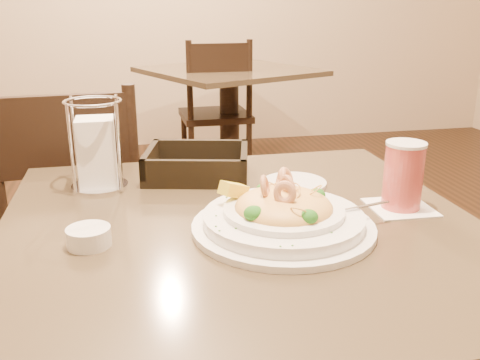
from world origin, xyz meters
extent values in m
cube|color=brown|center=(0.00, 0.00, 0.73)|extent=(0.90, 0.90, 0.03)
cylinder|color=black|center=(0.43, 2.37, 0.01)|extent=(0.52, 0.52, 0.03)
cylinder|color=black|center=(0.43, 2.37, 0.37)|extent=(0.12, 0.12, 0.69)
cube|color=brown|center=(0.43, 2.37, 0.73)|extent=(1.19, 1.19, 0.03)
cube|color=black|center=(-0.39, 0.74, 0.45)|extent=(0.45, 0.45, 0.04)
cylinder|color=black|center=(-0.22, 0.93, 0.21)|extent=(0.04, 0.04, 0.43)
cylinder|color=black|center=(-0.58, 0.90, 0.21)|extent=(0.04, 0.04, 0.43)
cylinder|color=black|center=(-0.19, 0.58, 0.21)|extent=(0.04, 0.04, 0.43)
cylinder|color=black|center=(-0.55, 0.55, 0.21)|extent=(0.04, 0.04, 0.43)
cylinder|color=black|center=(-0.19, 0.58, 0.70)|extent=(0.04, 0.04, 0.46)
cube|color=black|center=(-0.37, 0.56, 0.80)|extent=(0.36, 0.06, 0.22)
cube|color=black|center=(0.34, 2.41, 0.45)|extent=(0.43, 0.43, 0.04)
cylinder|color=black|center=(0.52, 2.59, 0.21)|extent=(0.04, 0.04, 0.43)
cylinder|color=black|center=(0.16, 2.58, 0.21)|extent=(0.04, 0.04, 0.43)
cylinder|color=black|center=(0.53, 2.23, 0.21)|extent=(0.04, 0.04, 0.43)
cylinder|color=black|center=(0.17, 2.22, 0.21)|extent=(0.04, 0.04, 0.43)
cylinder|color=black|center=(0.53, 2.23, 0.70)|extent=(0.04, 0.04, 0.46)
cylinder|color=black|center=(0.17, 2.22, 0.70)|extent=(0.04, 0.04, 0.46)
cube|color=black|center=(0.35, 2.23, 0.80)|extent=(0.36, 0.04, 0.22)
cylinder|color=white|center=(0.07, -0.05, 0.75)|extent=(0.33, 0.33, 0.01)
cylinder|color=white|center=(0.07, -0.05, 0.77)|extent=(0.29, 0.29, 0.02)
cylinder|color=white|center=(0.07, -0.05, 0.78)|extent=(0.22, 0.22, 0.01)
ellipsoid|color=#DCA650|center=(0.07, -0.05, 0.79)|extent=(0.18, 0.18, 0.06)
cube|color=yellow|center=(-0.01, 0.02, 0.81)|extent=(0.06, 0.05, 0.04)
cube|color=silver|center=(0.21, -0.06, 0.78)|extent=(0.13, 0.02, 0.01)
cube|color=silver|center=(0.14, -0.06, 0.79)|extent=(0.03, 0.02, 0.00)
torus|color=#DCA650|center=(0.10, -0.02, 0.80)|extent=(0.06, 0.06, 0.00)
torus|color=#DCA650|center=(0.07, -0.05, 0.82)|extent=(0.06, 0.06, 0.02)
torus|color=#DCA650|center=(0.07, -0.04, 0.80)|extent=(0.04, 0.04, 0.01)
torus|color=#DCA650|center=(0.06, -0.04, 0.80)|extent=(0.03, 0.04, 0.03)
torus|color=#DCA650|center=(0.06, -0.04, 0.80)|extent=(0.03, 0.04, 0.02)
torus|color=#DCA650|center=(0.07, -0.05, 0.81)|extent=(0.04, 0.04, 0.03)
torus|color=#DCA650|center=(0.04, -0.03, 0.82)|extent=(0.05, 0.04, 0.02)
torus|color=#DCA650|center=(0.12, -0.05, 0.82)|extent=(0.03, 0.03, 0.03)
torus|color=#DCA650|center=(0.07, -0.11, 0.81)|extent=(0.03, 0.03, 0.03)
torus|color=#DCA650|center=(0.06, 0.01, 0.81)|extent=(0.04, 0.04, 0.02)
torus|color=#DCA650|center=(0.09, -0.03, 0.82)|extent=(0.04, 0.03, 0.03)
torus|color=#DCA650|center=(0.08, -0.06, 0.81)|extent=(0.05, 0.07, 0.05)
torus|color=#DCA650|center=(0.07, -0.03, 0.82)|extent=(0.05, 0.06, 0.03)
torus|color=#DCA650|center=(0.07, -0.04, 0.80)|extent=(0.05, 0.04, 0.04)
torus|color=#DCA650|center=(0.06, -0.03, 0.81)|extent=(0.04, 0.04, 0.03)
torus|color=#DCA650|center=(0.10, -0.08, 0.80)|extent=(0.04, 0.05, 0.03)
torus|color=#DCA650|center=(0.10, -0.02, 0.80)|extent=(0.05, 0.05, 0.03)
torus|color=tan|center=(0.07, -0.01, 0.83)|extent=(0.03, 0.04, 0.04)
torus|color=tan|center=(0.07, -0.05, 0.83)|extent=(0.03, 0.04, 0.04)
torus|color=tan|center=(0.03, -0.04, 0.83)|extent=(0.04, 0.05, 0.04)
torus|color=tan|center=(0.08, -0.01, 0.83)|extent=(0.05, 0.05, 0.04)
torus|color=tan|center=(0.06, -0.08, 0.83)|extent=(0.05, 0.04, 0.04)
ellipsoid|color=#185012|center=(0.14, -0.02, 0.80)|extent=(0.03, 0.03, 0.03)
ellipsoid|color=#185012|center=(0.05, 0.03, 0.80)|extent=(0.03, 0.03, 0.03)
ellipsoid|color=#185012|center=(0.00, -0.09, 0.80)|extent=(0.04, 0.04, 0.03)
ellipsoid|color=#185012|center=(0.09, -0.12, 0.80)|extent=(0.03, 0.03, 0.02)
cube|color=#266619|center=(0.12, -0.15, 0.78)|extent=(0.00, 0.00, 0.00)
cube|color=#266619|center=(-0.06, -0.08, 0.78)|extent=(0.00, 0.00, 0.00)
cube|color=#266619|center=(0.02, -0.18, 0.78)|extent=(0.00, 0.00, 0.00)
cube|color=#266619|center=(-0.03, -0.10, 0.78)|extent=(0.00, 0.00, 0.00)
cube|color=#266619|center=(0.09, 0.07, 0.78)|extent=(0.00, 0.00, 0.00)
cube|color=#266619|center=(0.17, 0.00, 0.78)|extent=(0.00, 0.00, 0.00)
cube|color=#266619|center=(-0.06, -0.03, 0.78)|extent=(0.00, 0.00, 0.00)
cube|color=#266619|center=(0.07, 0.07, 0.78)|extent=(0.00, 0.00, 0.00)
cube|color=#266619|center=(0.12, 0.08, 0.78)|extent=(0.00, 0.00, 0.00)
cube|color=#266619|center=(0.12, 0.08, 0.78)|extent=(0.00, 0.00, 0.00)
cube|color=#266619|center=(0.16, 0.01, 0.78)|extent=(0.00, 0.00, 0.00)
cube|color=#266619|center=(-0.02, 0.05, 0.78)|extent=(0.00, 0.00, 0.00)
cube|color=#266619|center=(-0.06, -0.10, 0.78)|extent=(0.00, 0.00, 0.00)
cube|color=#266619|center=(0.04, -0.18, 0.78)|extent=(0.00, 0.00, 0.00)
cube|color=white|center=(0.33, 0.01, 0.75)|extent=(0.13, 0.13, 0.00)
cylinder|color=#C34945|center=(0.33, 0.01, 0.81)|extent=(0.08, 0.08, 0.13)
cylinder|color=white|center=(0.33, 0.01, 0.88)|extent=(0.08, 0.08, 0.01)
cube|color=black|center=(-0.04, 0.30, 0.75)|extent=(0.28, 0.24, 0.02)
cube|color=black|center=(0.06, 0.28, 0.79)|extent=(0.06, 0.19, 0.05)
cube|color=black|center=(-0.15, 0.33, 0.79)|extent=(0.06, 0.19, 0.05)
cube|color=black|center=(-0.02, 0.39, 0.79)|extent=(0.23, 0.07, 0.05)
cube|color=black|center=(-0.06, 0.22, 0.79)|extent=(0.23, 0.07, 0.05)
cylinder|color=silver|center=(-0.27, 0.27, 0.75)|extent=(0.13, 0.13, 0.01)
torus|color=silver|center=(-0.27, 0.27, 0.94)|extent=(0.13, 0.13, 0.01)
cube|color=white|center=(-0.27, 0.27, 0.83)|extent=(0.10, 0.10, 0.15)
cylinder|color=silver|center=(-0.32, 0.22, 0.85)|extent=(0.01, 0.01, 0.19)
cylinder|color=silver|center=(-0.22, 0.22, 0.85)|extent=(0.01, 0.01, 0.19)
cylinder|color=silver|center=(-0.32, 0.32, 0.85)|extent=(0.01, 0.01, 0.19)
cylinder|color=silver|center=(-0.22, 0.32, 0.85)|extent=(0.01, 0.01, 0.19)
cylinder|color=white|center=(0.16, 0.19, 0.75)|extent=(0.19, 0.19, 0.01)
cylinder|color=white|center=(-0.28, -0.04, 0.76)|extent=(0.10, 0.10, 0.03)
camera|label=1|loc=(-0.20, -0.91, 1.15)|focal=40.00mm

